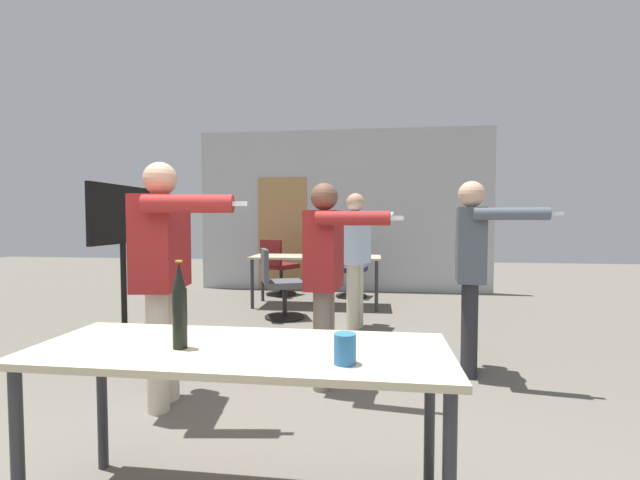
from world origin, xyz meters
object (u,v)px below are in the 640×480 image
at_px(person_far_watching, 356,248).
at_px(office_chair_near_pushed, 279,286).
at_px(person_center_tall, 472,258).
at_px(tv_screen, 123,244).
at_px(beer_bottle, 180,307).
at_px(drink_cup, 345,349).
at_px(office_chair_far_left, 347,271).
at_px(person_left_plaid, 326,265).
at_px(person_right_polo, 164,261).
at_px(office_chair_side_rolled, 278,269).

distance_m(person_far_watching, office_chair_near_pushed, 1.22).
distance_m(person_center_tall, office_chair_near_pushed, 2.75).
distance_m(tv_screen, beer_bottle, 3.12).
distance_m(person_center_tall, drink_cup, 2.26).
bearing_deg(person_far_watching, office_chair_far_left, -156.16).
xyz_separation_m(person_left_plaid, beer_bottle, (-0.45, -1.55, -0.02)).
bearing_deg(drink_cup, person_center_tall, 66.11).
height_order(office_chair_far_left, drink_cup, office_chair_far_left).
relative_size(person_right_polo, office_chair_far_left, 1.82).
bearing_deg(beer_bottle, tv_screen, 125.98).
height_order(tv_screen, person_center_tall, tv_screen).
distance_m(office_chair_side_rolled, office_chair_far_left, 1.17).
distance_m(office_chair_side_rolled, beer_bottle, 5.47).
bearing_deg(drink_cup, person_left_plaid, 98.87).
relative_size(person_far_watching, drink_cup, 13.83).
bearing_deg(office_chair_near_pushed, person_far_watching, 47.47).
height_order(office_chair_near_pushed, drink_cup, office_chair_near_pushed).
height_order(person_center_tall, office_chair_near_pushed, person_center_tall).
xyz_separation_m(person_right_polo, office_chair_far_left, (0.99, 4.34, -0.57)).
bearing_deg(person_center_tall, person_left_plaid, -63.55).
relative_size(person_left_plaid, office_chair_far_left, 1.70).
bearing_deg(office_chair_side_rolled, person_far_watching, -27.38).
distance_m(tv_screen, person_left_plaid, 2.48).
height_order(office_chair_side_rolled, beer_bottle, beer_bottle).
bearing_deg(beer_bottle, drink_cup, -8.74).
height_order(person_center_tall, office_chair_side_rolled, person_center_tall).
bearing_deg(office_chair_far_left, person_left_plaid, 13.25).
bearing_deg(office_chair_side_rolled, office_chair_far_left, 29.48).
relative_size(tv_screen, person_center_tall, 1.03).
distance_m(office_chair_far_left, beer_bottle, 5.44).
height_order(office_chair_far_left, office_chair_near_pushed, office_chair_far_left).
height_order(person_right_polo, beer_bottle, person_right_polo).
distance_m(person_far_watching, office_chair_far_left, 2.17).
xyz_separation_m(office_chair_side_rolled, office_chair_near_pushed, (0.39, -1.66, -0.03)).
height_order(person_center_tall, drink_cup, person_center_tall).
distance_m(person_center_tall, person_right_polo, 2.41).
bearing_deg(office_chair_near_pushed, drink_cup, -4.45).
distance_m(person_right_polo, office_chair_side_rolled, 4.36).
relative_size(person_left_plaid, office_chair_side_rolled, 1.65).
distance_m(person_right_polo, office_chair_far_left, 4.49).
bearing_deg(person_center_tall, tv_screen, -91.76).
distance_m(person_far_watching, person_center_tall, 1.70).
relative_size(person_left_plaid, person_right_polo, 0.93).
height_order(tv_screen, person_left_plaid, tv_screen).
relative_size(office_chair_side_rolled, beer_bottle, 2.55).
bearing_deg(person_left_plaid, beer_bottle, -9.89).
xyz_separation_m(tv_screen, person_far_watching, (2.44, 0.79, -0.08)).
xyz_separation_m(person_far_watching, person_right_polo, (-1.23, -2.24, 0.05)).
height_order(person_left_plaid, person_center_tall, person_center_tall).
bearing_deg(person_left_plaid, person_far_watching, -179.13).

